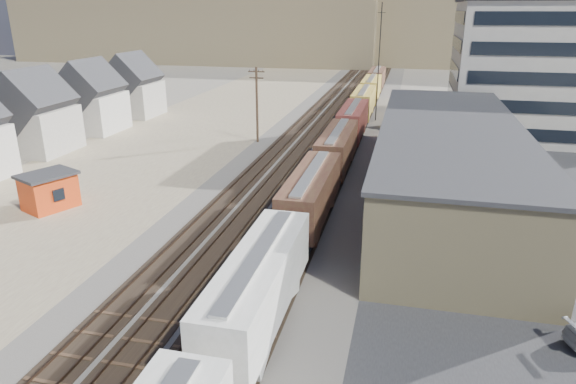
% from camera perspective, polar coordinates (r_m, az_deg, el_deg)
% --- Properties ---
extents(ground, '(300.00, 300.00, 0.00)m').
position_cam_1_polar(ground, '(30.74, -10.65, -14.58)').
color(ground, '#6B6356').
rests_on(ground, ground).
extents(ballast_bed, '(18.00, 200.00, 0.06)m').
position_cam_1_polar(ballast_bed, '(75.77, 4.58, 6.64)').
color(ballast_bed, '#4C4742').
rests_on(ballast_bed, ground).
extents(dirt_yard, '(24.00, 180.00, 0.03)m').
position_cam_1_polar(dirt_yard, '(72.28, -12.65, 5.56)').
color(dirt_yard, '#7C6755').
rests_on(dirt_yard, ground).
extents(asphalt_lot, '(26.00, 120.00, 0.04)m').
position_cam_1_polar(asphalt_lot, '(61.43, 22.97, 1.96)').
color(asphalt_lot, '#232326').
rests_on(asphalt_lot, ground).
extents(rail_tracks, '(11.40, 200.00, 0.24)m').
position_cam_1_polar(rail_tracks, '(75.83, 4.16, 6.72)').
color(rail_tracks, black).
rests_on(rail_tracks, ground).
extents(freight_train, '(3.00, 119.74, 4.46)m').
position_cam_1_polar(freight_train, '(63.82, 6.45, 6.63)').
color(freight_train, black).
rests_on(freight_train, ground).
extents(warehouse, '(12.40, 40.40, 7.25)m').
position_cam_1_polar(warehouse, '(49.99, 17.29, 3.18)').
color(warehouse, tan).
rests_on(warehouse, ground).
extents(office_tower, '(22.60, 18.60, 18.45)m').
position_cam_1_polar(office_tower, '(80.12, 26.01, 12.18)').
color(office_tower, '#9E998E').
rests_on(office_tower, ground).
extents(utility_pole_north, '(2.20, 0.32, 10.00)m').
position_cam_1_polar(utility_pole_north, '(68.88, -3.47, 9.82)').
color(utility_pole_north, '#382619').
rests_on(utility_pole_north, ground).
extents(radio_mast, '(1.20, 0.16, 18.00)m').
position_cam_1_polar(radio_mast, '(83.51, 10.05, 13.96)').
color(radio_mast, black).
rests_on(radio_mast, ground).
extents(hills_north, '(265.00, 80.00, 32.00)m').
position_cam_1_polar(hills_north, '(191.22, 10.58, 18.55)').
color(hills_north, brown).
rests_on(hills_north, ground).
extents(maintenance_shed, '(5.08, 5.60, 3.34)m').
position_cam_1_polar(maintenance_shed, '(50.85, -25.02, 0.15)').
color(maintenance_shed, red).
rests_on(maintenance_shed, ground).
extents(parked_car_blue, '(5.45, 6.60, 1.67)m').
position_cam_1_polar(parked_car_blue, '(73.96, 21.85, 5.59)').
color(parked_car_blue, navy).
rests_on(parked_car_blue, ground).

